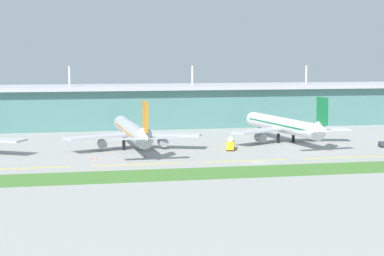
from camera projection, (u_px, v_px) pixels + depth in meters
name	position (u px, v px, depth m)	size (l,w,h in m)	color
ground_plane	(258.00, 162.00, 196.18)	(600.00, 600.00, 0.00)	#9E9E99
terminal_building	(190.00, 105.00, 299.48)	(288.00, 34.00, 28.60)	slate
airliner_near_middle	(132.00, 131.00, 223.49)	(48.76, 65.83, 18.90)	#ADB2BC
airliner_far_middle	(284.00, 125.00, 242.24)	(48.30, 63.69, 18.90)	silver
taxiway_stripe_west	(23.00, 168.00, 185.46)	(28.00, 0.70, 0.04)	yellow
taxiway_stripe_mid_west	(138.00, 164.00, 192.21)	(28.00, 0.70, 0.04)	yellow
taxiway_stripe_centre	(245.00, 161.00, 198.96)	(28.00, 0.70, 0.04)	yellow
taxiway_stripe_mid_east	(346.00, 157.00, 205.71)	(28.00, 0.70, 0.04)	yellow
grass_verge	(274.00, 171.00, 181.36)	(300.00, 18.00, 0.10)	#477A33
fuel_truck	(231.00, 144.00, 222.17)	(4.64, 7.65, 4.95)	gold
pushback_tug	(383.00, 144.00, 229.48)	(3.36, 4.83, 1.85)	#333842
safety_cone_left_wingtip	(97.00, 158.00, 201.46)	(0.56, 0.56, 0.70)	orange
safety_cone_nose_front	(145.00, 156.00, 206.46)	(0.56, 0.56, 0.70)	orange
safety_cone_right_wingtip	(91.00, 158.00, 201.37)	(0.56, 0.56, 0.70)	orange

